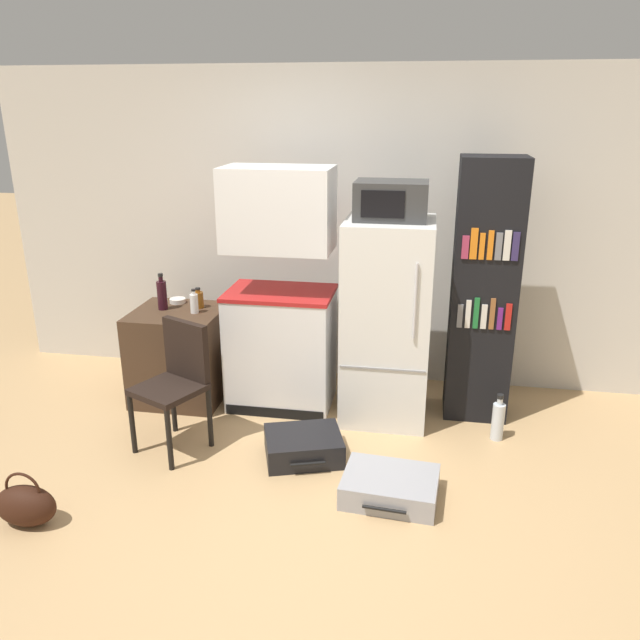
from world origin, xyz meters
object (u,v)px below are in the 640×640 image
at_px(bookshelf, 483,292).
at_px(water_bottle_front, 498,420).
at_px(refrigerator, 387,321).
at_px(bottle_amber_beer, 198,299).
at_px(bowl, 178,301).
at_px(handbag, 26,505).
at_px(bottle_wine_dark, 162,294).
at_px(chair, 177,375).
at_px(kitchen_hutch, 280,301).
at_px(microwave, 391,200).
at_px(side_table, 180,355).
at_px(suitcase_small_flat, 390,487).
at_px(suitcase_large_flat, 304,446).
at_px(bottle_milk_white, 194,303).

distance_m(bookshelf, water_bottle_front, 0.92).
distance_m(refrigerator, bottle_amber_beer, 1.49).
distance_m(refrigerator, bowl, 1.71).
bearing_deg(handbag, bottle_wine_dark, 85.55).
bearing_deg(chair, water_bottle_front, 36.95).
bearing_deg(refrigerator, bottle_wine_dark, 178.95).
distance_m(kitchen_hutch, bottle_wine_dark, 0.94).
height_order(chair, water_bottle_front, chair).
height_order(microwave, bottle_amber_beer, microwave).
distance_m(side_table, suitcase_small_flat, 2.08).
bearing_deg(side_table, suitcase_small_flat, -32.02).
xyz_separation_m(microwave, chair, (-1.35, -0.70, -1.10)).
bearing_deg(bookshelf, bowl, 178.33).
relative_size(refrigerator, microwave, 3.00).
relative_size(kitchen_hutch, water_bottle_front, 5.31).
xyz_separation_m(bookshelf, bottle_wine_dark, (-2.43, -0.11, -0.11)).
relative_size(bowl, suitcase_large_flat, 0.21).
bearing_deg(bottle_wine_dark, bowl, 75.03).
relative_size(bottle_milk_white, suitcase_small_flat, 0.32).
distance_m(refrigerator, chair, 1.54).
xyz_separation_m(chair, suitcase_small_flat, (1.47, -0.38, -0.45)).
height_order(side_table, refrigerator, refrigerator).
bearing_deg(bottle_wine_dark, bookshelf, 2.56).
xyz_separation_m(microwave, bowl, (-1.70, 0.21, -0.88)).
height_order(suitcase_large_flat, handbag, handbag).
bearing_deg(kitchen_hutch, bottle_amber_beer, 174.38).
bearing_deg(bookshelf, handbag, -144.48).
bearing_deg(bottle_wine_dark, microwave, -1.10).
bearing_deg(bottle_wine_dark, refrigerator, -1.05).
bearing_deg(bottle_milk_white, chair, -79.95).
distance_m(bookshelf, handbag, 3.26).
bearing_deg(water_bottle_front, suitcase_large_flat, -160.04).
relative_size(side_table, microwave, 1.47).
bearing_deg(suitcase_small_flat, chair, 169.92).
relative_size(chair, water_bottle_front, 2.55).
bearing_deg(kitchen_hutch, bottle_wine_dark, -178.91).
height_order(suitcase_large_flat, suitcase_small_flat, suitcase_large_flat).
bearing_deg(microwave, bottle_wine_dark, 178.90).
relative_size(bottle_milk_white, suitcase_large_flat, 0.31).
bearing_deg(kitchen_hutch, bowl, 169.80).
xyz_separation_m(bookshelf, water_bottle_front, (0.14, -0.40, -0.82)).
relative_size(bottle_wine_dark, handbag, 0.80).
bearing_deg(chair, microwave, 52.83).
height_order(kitchen_hutch, suitcase_small_flat, kitchen_hutch).
distance_m(bowl, chair, 1.00).
xyz_separation_m(refrigerator, bowl, (-1.70, 0.21, 0.00)).
height_order(bottle_milk_white, water_bottle_front, bottle_milk_white).
height_order(microwave, bottle_milk_white, microwave).
bearing_deg(microwave, bowl, 172.90).
bearing_deg(suitcase_large_flat, kitchen_hutch, 94.40).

